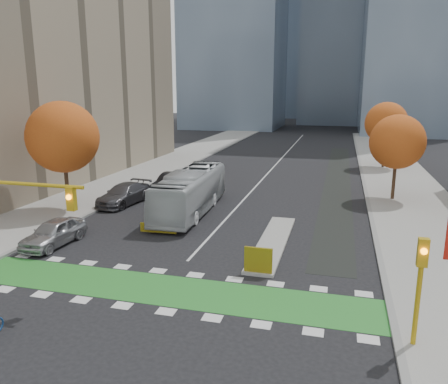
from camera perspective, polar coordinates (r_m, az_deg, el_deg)
The scene contains 19 objects.
ground at distance 19.60m, azimuth -9.90°, elevation -14.24°, with size 300.00×300.00×0.00m, color black.
sidewalk_west at distance 42.40m, azimuth -15.20°, elevation 0.62°, with size 7.00×120.00×0.15m, color gray.
sidewalk_east at distance 37.25m, azimuth 23.69°, elevation -1.76°, with size 7.00×120.00×0.15m, color gray.
curb_west at distance 40.77m, azimuth -10.94°, elevation 0.35°, with size 0.30×120.00×0.16m, color gray.
curb_east at distance 36.86m, azimuth 18.32°, elevation -1.45°, with size 0.30×120.00×0.16m, color gray.
bike_crossing at distance 20.82m, azimuth -8.14°, elevation -12.44°, with size 20.00×3.00×0.01m, color #297E2B.
centre_line at distance 56.91m, azimuth 7.19°, elevation 4.03°, with size 0.15×70.00×0.01m, color silver.
bike_lane_paint at distance 46.56m, azimuth 14.64°, elevation 1.66°, with size 2.50×50.00×0.01m, color black.
median_island at distance 26.48m, azimuth 6.40°, elevation -6.50°, with size 1.60×10.00×0.16m, color gray.
hazard_board at distance 21.80m, azimuth 4.49°, elevation -8.85°, with size 1.40×0.12×1.30m, color yellow.
building_west at distance 49.31m, azimuth -25.95°, elevation 16.03°, with size 16.00×44.00×25.00m, color gray.
tree_west at distance 34.09m, azimuth -20.30°, elevation 6.74°, with size 5.20×5.20×8.22m.
tree_east_near at distance 38.17m, azimuth 21.70°, elevation 6.09°, with size 4.40×4.40×7.08m.
tree_east_far at distance 54.04m, azimuth 20.43°, elevation 8.42°, with size 4.80×4.80×7.65m.
traffic_signal_east at distance 16.66m, azimuth 24.26°, elevation -10.00°, with size 0.35×0.43×4.10m.
bus at distance 32.54m, azimuth -4.38°, elevation 0.07°, with size 2.69×11.51×3.21m, color #B8BDC0.
parked_car_a at distance 27.69m, azimuth -21.35°, elevation -4.95°, with size 1.84×4.57×1.56m, color #A6A7AC.
parked_car_b at distance 39.45m, azimuth -6.97°, elevation 1.21°, with size 1.79×5.14×1.69m, color black.
parked_car_c at distance 35.89m, azimuth -12.96°, elevation -0.29°, with size 2.27×5.58×1.62m, color #515056.
Camera 1 is at (7.60, -15.69, 8.97)m, focal length 35.00 mm.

